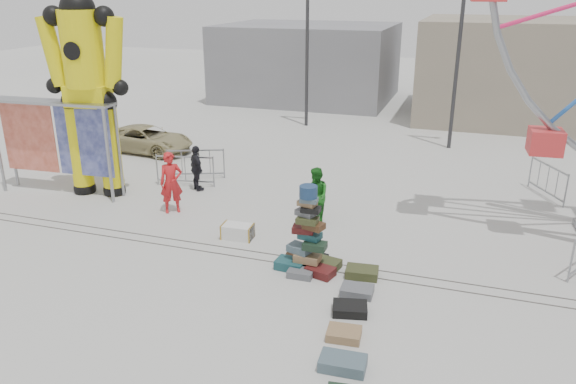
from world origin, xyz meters
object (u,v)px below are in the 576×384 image
(parked_suv, at_px, (147,139))
(steamer_trunk, at_px, (238,232))
(suitcase_tower, at_px, (308,246))
(barricade_dummy_a, at_px, (98,158))
(banner_scaffold, at_px, (54,125))
(barricade_dummy_b, at_px, (185,171))
(pedestrian_green, at_px, (316,196))
(lamp_post_right, at_px, (462,40))
(crash_test_dummy, at_px, (86,80))
(barricade_dummy_c, at_px, (196,164))
(lamp_post_left, at_px, (309,32))
(barricade_wheel_back, at_px, (547,181))
(pedestrian_red, at_px, (171,183))
(pedestrian_black, at_px, (197,168))

(parked_suv, bearing_deg, steamer_trunk, -129.49)
(suitcase_tower, xyz_separation_m, barricade_dummy_a, (-9.56, 4.88, -0.06))
(banner_scaffold, xyz_separation_m, parked_suv, (-0.02, 5.28, -1.81))
(barricade_dummy_b, height_order, pedestrian_green, pedestrian_green)
(lamp_post_right, xyz_separation_m, pedestrian_green, (-3.32, -9.62, -3.65))
(barricade_dummy_a, distance_m, parked_suv, 2.96)
(crash_test_dummy, height_order, barricade_dummy_c, crash_test_dummy)
(crash_test_dummy, distance_m, pedestrian_green, 8.10)
(banner_scaffold, distance_m, steamer_trunk, 7.43)
(lamp_post_left, height_order, barricade_wheel_back, lamp_post_left)
(barricade_wheel_back, bearing_deg, pedestrian_green, -83.02)
(barricade_wheel_back, distance_m, pedestrian_red, 12.11)
(lamp_post_left, height_order, barricade_dummy_c, lamp_post_left)
(pedestrian_black, relative_size, parked_suv, 0.40)
(crash_test_dummy, distance_m, barricade_dummy_c, 4.67)
(pedestrian_red, xyz_separation_m, pedestrian_green, (4.39, 0.58, -0.11))
(lamp_post_left, bearing_deg, barricade_dummy_a, -118.88)
(lamp_post_right, height_order, barricade_dummy_c, lamp_post_right)
(barricade_dummy_a, relative_size, pedestrian_green, 1.20)
(barricade_dummy_a, distance_m, barricade_wheel_back, 15.75)
(barricade_dummy_c, height_order, pedestrian_black, pedestrian_black)
(suitcase_tower, bearing_deg, banner_scaffold, 172.18)
(suitcase_tower, bearing_deg, barricade_dummy_c, 144.73)
(crash_test_dummy, xyz_separation_m, barricade_dummy_b, (2.40, 1.56, -3.23))
(suitcase_tower, relative_size, pedestrian_black, 1.40)
(lamp_post_right, bearing_deg, lamp_post_left, 164.05)
(barricade_dummy_a, bearing_deg, suitcase_tower, -10.97)
(lamp_post_left, bearing_deg, pedestrian_red, -93.32)
(pedestrian_red, bearing_deg, pedestrian_black, 59.62)
(lamp_post_left, bearing_deg, crash_test_dummy, -108.58)
(barricade_dummy_a, bearing_deg, steamer_trunk, -11.55)
(lamp_post_right, height_order, barricade_dummy_b, lamp_post_right)
(crash_test_dummy, relative_size, pedestrian_green, 4.30)
(lamp_post_right, xyz_separation_m, pedestrian_red, (-7.71, -10.21, -3.53))
(crash_test_dummy, relative_size, pedestrian_red, 3.78)
(barricade_dummy_b, distance_m, pedestrian_red, 2.41)
(banner_scaffold, distance_m, barricade_dummy_b, 4.43)
(steamer_trunk, xyz_separation_m, pedestrian_black, (-2.83, 3.15, 0.58))
(barricade_dummy_a, xyz_separation_m, pedestrian_red, (4.57, -2.63, 0.40))
(crash_test_dummy, relative_size, steamer_trunk, 8.45)
(barricade_dummy_c, bearing_deg, lamp_post_right, 18.57)
(lamp_post_right, bearing_deg, barricade_dummy_b, -136.82)
(lamp_post_right, height_order, barricade_dummy_a, lamp_post_right)
(barricade_dummy_a, height_order, pedestrian_black, pedestrian_black)
(barricade_dummy_c, relative_size, parked_suv, 0.51)
(pedestrian_red, bearing_deg, barricade_wheel_back, -10.78)
(barricade_wheel_back, distance_m, pedestrian_black, 11.59)
(pedestrian_green, bearing_deg, banner_scaffold, -123.99)
(crash_test_dummy, xyz_separation_m, barricade_dummy_a, (-1.41, 1.94, -3.23))
(crash_test_dummy, bearing_deg, pedestrian_green, -10.12)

